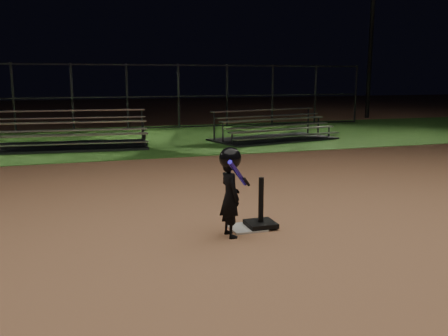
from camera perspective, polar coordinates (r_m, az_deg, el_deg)
ground at (r=6.58m, az=2.69°, el=-7.11°), size 80.00×80.00×0.00m
grass_strip at (r=16.14m, az=-9.88°, el=3.38°), size 60.00×8.00×0.01m
home_plate at (r=6.58m, az=2.70°, el=-7.01°), size 0.45×0.45×0.02m
batting_tee at (r=6.59m, az=4.34°, el=-5.84°), size 0.38×0.38×0.67m
child_batter at (r=6.11m, az=0.74°, el=-2.55°), size 0.44×0.58×1.15m
bleacher_left at (r=14.59m, az=-17.53°, el=3.12°), size 4.47×2.48×1.05m
bleacher_right at (r=15.71m, az=5.88°, el=3.99°), size 4.23×2.70×0.96m
backstop_fence at (r=19.01m, az=-11.30°, el=8.17°), size 20.08×0.08×2.50m
light_pole_right at (r=25.37m, az=17.09°, el=16.86°), size 0.90×0.53×8.30m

